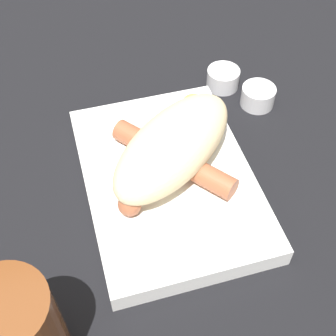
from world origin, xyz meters
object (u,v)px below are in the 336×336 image
bread_roll (174,145)px  drink_glass (19,336)px  condiment_cup_near (258,97)px  condiment_cup_far (223,79)px  food_tray (168,180)px  sausage (173,158)px

bread_roll → drink_glass: 0.26m
drink_glass → condiment_cup_near: bearing=128.8°
drink_glass → condiment_cup_far: bearing=136.6°
drink_glass → food_tray: bearing=132.8°
bread_roll → condiment_cup_near: 0.18m
condiment_cup_far → sausage: bearing=-38.8°
food_tray → sausage: sausage is taller
sausage → condiment_cup_far: (-0.15, 0.12, -0.03)m
food_tray → bread_roll: bread_roll is taller
food_tray → condiment_cup_far: size_ratio=5.80×
sausage → drink_glass: bearing=-46.9°
bread_roll → condiment_cup_near: size_ratio=4.35×
condiment_cup_near → condiment_cup_far: (-0.05, -0.03, 0.00)m
condiment_cup_far → food_tray: bearing=-38.9°
sausage → condiment_cup_far: bearing=141.2°
bread_roll → drink_glass: (0.18, -0.19, 0.01)m
sausage → condiment_cup_far: size_ratio=3.27×
food_tray → condiment_cup_far: 0.20m
condiment_cup_near → food_tray: bearing=-56.1°
condiment_cup_far → drink_glass: drink_glass is taller
food_tray → sausage: size_ratio=1.77×
food_tray → condiment_cup_near: (-0.11, 0.16, -0.00)m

